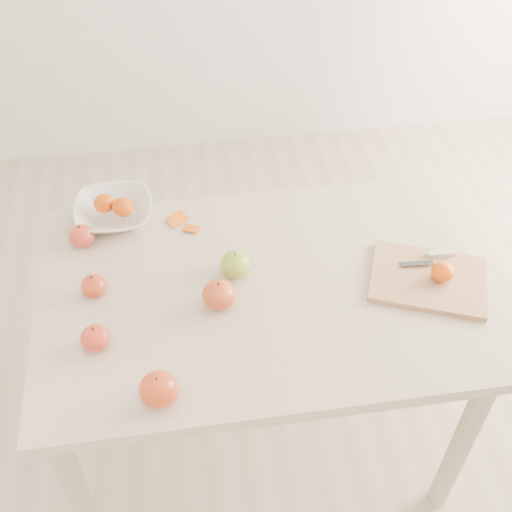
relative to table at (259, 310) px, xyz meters
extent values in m
plane|color=#C6B293|center=(0.00, 0.00, -0.65)|extent=(3.50, 3.50, 0.00)
cube|color=beige|center=(0.00, 0.00, 0.08)|extent=(1.20, 0.80, 0.04)
cylinder|color=#BCAA8E|center=(-0.54, 0.34, -0.30)|extent=(0.06, 0.06, 0.71)
cylinder|color=#BCAA8E|center=(0.54, 0.34, -0.30)|extent=(0.06, 0.06, 0.71)
cylinder|color=#BCAA8E|center=(-0.54, -0.34, -0.30)|extent=(0.06, 0.06, 0.71)
cylinder|color=#BCAA8E|center=(0.54, -0.34, -0.30)|extent=(0.06, 0.06, 0.71)
cube|color=#AC7F56|center=(0.46, -0.05, 0.11)|extent=(0.37, 0.33, 0.02)
ellipsoid|color=#E64708|center=(0.49, -0.06, 0.14)|extent=(0.06, 0.06, 0.05)
imported|color=white|center=(-0.39, 0.34, 0.13)|extent=(0.23, 0.23, 0.06)
ellipsoid|color=#E84708|center=(-0.41, 0.35, 0.16)|extent=(0.06, 0.06, 0.06)
ellipsoid|color=#E75708|center=(-0.36, 0.32, 0.16)|extent=(0.06, 0.06, 0.06)
cube|color=orange|center=(-0.20, 0.30, 0.10)|extent=(0.07, 0.07, 0.01)
cube|color=#CB520E|center=(-0.16, 0.26, 0.10)|extent=(0.06, 0.05, 0.01)
cube|color=silver|center=(0.52, 0.03, 0.12)|extent=(0.08, 0.02, 0.01)
cube|color=#383A40|center=(0.44, 0.00, 0.12)|extent=(0.10, 0.02, 0.00)
ellipsoid|color=olive|center=(-0.06, 0.06, 0.14)|extent=(0.08, 0.08, 0.08)
ellipsoid|color=#A30D0C|center=(-0.44, 0.04, 0.13)|extent=(0.07, 0.07, 0.06)
ellipsoid|color=maroon|center=(-0.11, -0.05, 0.14)|extent=(0.09, 0.09, 0.08)
ellipsoid|color=maroon|center=(-0.48, 0.24, 0.13)|extent=(0.07, 0.07, 0.07)
ellipsoid|color=maroon|center=(-0.28, -0.31, 0.14)|extent=(0.09, 0.09, 0.08)
ellipsoid|color=maroon|center=(-0.43, -0.14, 0.13)|extent=(0.07, 0.07, 0.07)
camera|label=1|loc=(-0.18, -1.15, 1.40)|focal=45.00mm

